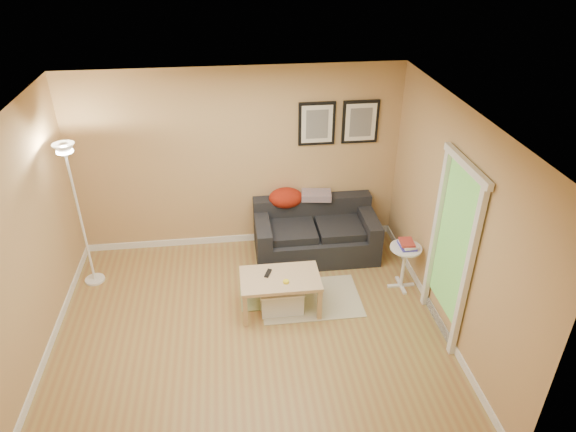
# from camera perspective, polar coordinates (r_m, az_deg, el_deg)

# --- Properties ---
(floor) EXTENTS (4.50, 4.50, 0.00)m
(floor) POSITION_cam_1_polar(r_m,az_deg,el_deg) (6.13, -4.23, -12.87)
(floor) COLOR olive
(floor) RESTS_ON ground
(ceiling) EXTENTS (4.50, 4.50, 0.00)m
(ceiling) POSITION_cam_1_polar(r_m,az_deg,el_deg) (4.76, -5.41, 10.68)
(ceiling) COLOR white
(ceiling) RESTS_ON wall_back
(wall_back) EXTENTS (4.50, 0.00, 4.50)m
(wall_back) POSITION_cam_1_polar(r_m,az_deg,el_deg) (7.10, -5.59, 6.11)
(wall_back) COLOR tan
(wall_back) RESTS_ON ground
(wall_front) EXTENTS (4.50, 0.00, 4.50)m
(wall_front) POSITION_cam_1_polar(r_m,az_deg,el_deg) (3.81, -3.10, -19.01)
(wall_front) COLOR tan
(wall_front) RESTS_ON ground
(wall_left) EXTENTS (0.00, 4.00, 4.00)m
(wall_left) POSITION_cam_1_polar(r_m,az_deg,el_deg) (5.74, -27.81, -3.81)
(wall_left) COLOR tan
(wall_left) RESTS_ON ground
(wall_right) EXTENTS (0.00, 4.00, 4.00)m
(wall_right) POSITION_cam_1_polar(r_m,az_deg,el_deg) (5.83, 17.89, -1.01)
(wall_right) COLOR tan
(wall_right) RESTS_ON ground
(baseboard_back) EXTENTS (4.50, 0.02, 0.10)m
(baseboard_back) POSITION_cam_1_polar(r_m,az_deg,el_deg) (7.68, -5.13, -2.46)
(baseboard_back) COLOR white
(baseboard_back) RESTS_ON ground
(baseboard_left) EXTENTS (0.02, 4.00, 0.10)m
(baseboard_left) POSITION_cam_1_polar(r_m,az_deg,el_deg) (6.46, -25.05, -13.08)
(baseboard_left) COLOR white
(baseboard_left) RESTS_ON ground
(baseboard_right) EXTENTS (0.02, 4.00, 0.10)m
(baseboard_right) POSITION_cam_1_polar(r_m,az_deg,el_deg) (6.54, 16.09, -10.43)
(baseboard_right) COLOR white
(baseboard_right) RESTS_ON ground
(sofa) EXTENTS (1.70, 0.90, 0.75)m
(sofa) POSITION_cam_1_polar(r_m,az_deg,el_deg) (7.21, 3.11, -1.71)
(sofa) COLOR black
(sofa) RESTS_ON ground
(red_throw) EXTENTS (0.48, 0.36, 0.28)m
(red_throw) POSITION_cam_1_polar(r_m,az_deg,el_deg) (7.23, -0.25, 2.04)
(red_throw) COLOR maroon
(red_throw) RESTS_ON sofa
(plaid_throw) EXTENTS (0.45, 0.32, 0.10)m
(plaid_throw) POSITION_cam_1_polar(r_m,az_deg,el_deg) (7.29, 3.17, 2.33)
(plaid_throw) COLOR tan
(plaid_throw) RESTS_ON sofa
(framed_print_left) EXTENTS (0.50, 0.04, 0.60)m
(framed_print_left) POSITION_cam_1_polar(r_m,az_deg,el_deg) (6.99, 3.23, 10.24)
(framed_print_left) COLOR black
(framed_print_left) RESTS_ON wall_back
(framed_print_right) EXTENTS (0.50, 0.04, 0.60)m
(framed_print_right) POSITION_cam_1_polar(r_m,az_deg,el_deg) (7.12, 8.07, 10.36)
(framed_print_right) COLOR black
(framed_print_right) RESTS_ON wall_back
(area_rug) EXTENTS (1.25, 0.85, 0.01)m
(area_rug) POSITION_cam_1_polar(r_m,az_deg,el_deg) (6.58, 2.53, -9.20)
(area_rug) COLOR #BEB696
(area_rug) RESTS_ON ground
(green_runner) EXTENTS (0.70, 0.50, 0.01)m
(green_runner) POSITION_cam_1_polar(r_m,az_deg,el_deg) (6.61, -2.21, -8.98)
(green_runner) COLOR #668C4C
(green_runner) RESTS_ON ground
(coffee_table) EXTENTS (1.08, 0.83, 0.48)m
(coffee_table) POSITION_cam_1_polar(r_m,az_deg,el_deg) (6.29, -0.86, -8.58)
(coffee_table) COLOR tan
(coffee_table) RESTS_ON ground
(remote_control) EXTENTS (0.11, 0.17, 0.02)m
(remote_control) POSITION_cam_1_polar(r_m,az_deg,el_deg) (6.20, -2.25, -6.39)
(remote_control) COLOR black
(remote_control) RESTS_ON coffee_table
(tape_roll) EXTENTS (0.07, 0.07, 0.03)m
(tape_roll) POSITION_cam_1_polar(r_m,az_deg,el_deg) (6.05, -0.23, -7.34)
(tape_roll) COLOR yellow
(tape_roll) RESTS_ON coffee_table
(storage_bin) EXTENTS (0.53, 0.39, 0.33)m
(storage_bin) POSITION_cam_1_polar(r_m,az_deg,el_deg) (6.34, -0.74, -9.09)
(storage_bin) COLOR white
(storage_bin) RESTS_ON ground
(side_table) EXTENTS (0.40, 0.40, 0.61)m
(side_table) POSITION_cam_1_polar(r_m,az_deg,el_deg) (6.77, 12.74, -5.58)
(side_table) COLOR white
(side_table) RESTS_ON ground
(book_stack) EXTENTS (0.21, 0.26, 0.08)m
(book_stack) POSITION_cam_1_polar(r_m,az_deg,el_deg) (6.59, 13.17, -3.04)
(book_stack) COLOR #3C36A4
(book_stack) RESTS_ON side_table
(floor_lamp) EXTENTS (0.26, 0.26, 1.97)m
(floor_lamp) POSITION_cam_1_polar(r_m,az_deg,el_deg) (6.87, -22.08, -0.49)
(floor_lamp) COLOR white
(floor_lamp) RESTS_ON ground
(doorway) EXTENTS (0.12, 1.01, 2.13)m
(doorway) POSITION_cam_1_polar(r_m,az_deg,el_deg) (5.84, 17.59, -4.11)
(doorway) COLOR white
(doorway) RESTS_ON ground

